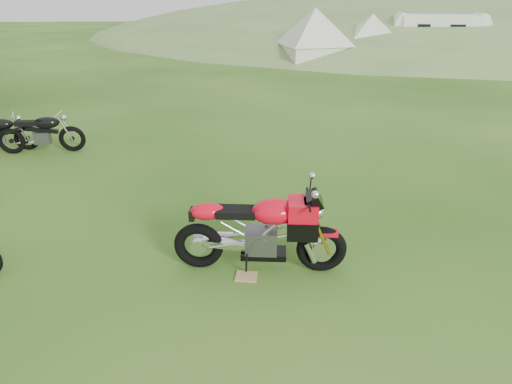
{
  "coord_description": "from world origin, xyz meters",
  "views": [
    {
      "loc": [
        -0.27,
        -4.82,
        3.41
      ],
      "look_at": [
        0.16,
        0.4,
        0.98
      ],
      "focal_mm": 30.0,
      "sensor_mm": 36.0,
      "label": 1
    }
  ],
  "objects_px": {
    "caravan": "(437,36)",
    "tent_right": "(371,37)",
    "plywood_board": "(246,276)",
    "tent_mid": "(314,36)",
    "vintage_moto_c": "(40,132)",
    "sport_motorcycle": "(260,226)"
  },
  "relations": [
    {
      "from": "tent_mid",
      "to": "tent_right",
      "type": "xyz_separation_m",
      "value": [
        3.41,
        0.94,
        -0.11
      ]
    },
    {
      "from": "vintage_moto_c",
      "to": "caravan",
      "type": "distance_m",
      "value": 22.49
    },
    {
      "from": "vintage_moto_c",
      "to": "tent_right",
      "type": "height_order",
      "value": "tent_right"
    },
    {
      "from": "vintage_moto_c",
      "to": "tent_right",
      "type": "relative_size",
      "value": 0.65
    },
    {
      "from": "tent_mid",
      "to": "caravan",
      "type": "relative_size",
      "value": 0.61
    },
    {
      "from": "sport_motorcycle",
      "to": "caravan",
      "type": "bearing_deg",
      "value": 66.83
    },
    {
      "from": "vintage_moto_c",
      "to": "tent_mid",
      "type": "distance_m",
      "value": 16.67
    },
    {
      "from": "plywood_board",
      "to": "vintage_moto_c",
      "type": "distance_m",
      "value": 6.96
    },
    {
      "from": "plywood_board",
      "to": "tent_mid",
      "type": "xyz_separation_m",
      "value": [
        4.84,
        19.12,
        1.35
      ]
    },
    {
      "from": "tent_right",
      "to": "tent_mid",
      "type": "bearing_deg",
      "value": -159.82
    },
    {
      "from": "plywood_board",
      "to": "tent_mid",
      "type": "bearing_deg",
      "value": 75.79
    },
    {
      "from": "plywood_board",
      "to": "tent_right",
      "type": "xyz_separation_m",
      "value": [
        8.25,
        20.06,
        1.25
      ]
    },
    {
      "from": "tent_mid",
      "to": "tent_right",
      "type": "bearing_deg",
      "value": 5.49
    },
    {
      "from": "tent_right",
      "to": "caravan",
      "type": "relative_size",
      "value": 0.56
    },
    {
      "from": "caravan",
      "to": "tent_mid",
      "type": "bearing_deg",
      "value": -155.62
    },
    {
      "from": "caravan",
      "to": "tent_right",
      "type": "bearing_deg",
      "value": -160.93
    },
    {
      "from": "sport_motorcycle",
      "to": "tent_right",
      "type": "bearing_deg",
      "value": 75.65
    },
    {
      "from": "tent_mid",
      "to": "caravan",
      "type": "height_order",
      "value": "tent_mid"
    },
    {
      "from": "sport_motorcycle",
      "to": "caravan",
      "type": "height_order",
      "value": "caravan"
    },
    {
      "from": "tent_mid",
      "to": "vintage_moto_c",
      "type": "bearing_deg",
      "value": -133.87
    },
    {
      "from": "sport_motorcycle",
      "to": "vintage_moto_c",
      "type": "bearing_deg",
      "value": 140.0
    },
    {
      "from": "vintage_moto_c",
      "to": "tent_right",
      "type": "bearing_deg",
      "value": 46.74
    }
  ]
}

